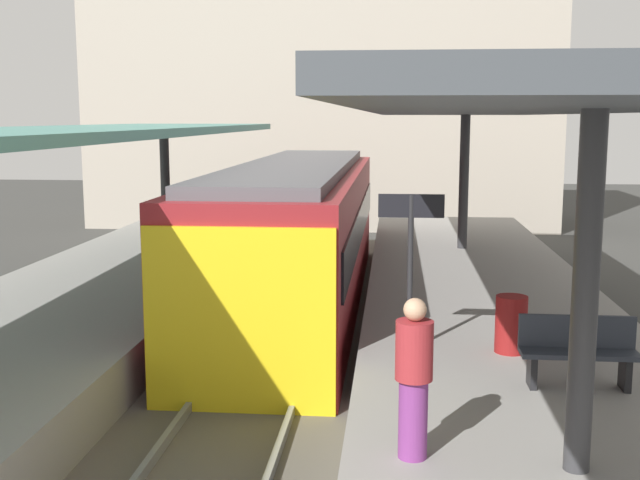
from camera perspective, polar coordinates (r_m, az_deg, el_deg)
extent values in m
plane|color=#383835|center=(12.87, -4.23, -10.38)|extent=(80.00, 80.00, 0.00)
cube|color=gray|center=(13.85, -20.08, -7.34)|extent=(4.40, 28.00, 1.00)
cube|color=gray|center=(12.66, 13.16, -8.54)|extent=(4.40, 28.00, 1.00)
cube|color=#59544C|center=(12.83, -4.23, -9.96)|extent=(3.20, 28.00, 0.20)
cube|color=slate|center=(12.92, -7.43, -9.09)|extent=(0.08, 28.00, 0.14)
cube|color=slate|center=(12.68, -0.99, -9.36)|extent=(0.08, 28.00, 0.14)
cube|color=maroon|center=(17.03, -1.64, 0.13)|extent=(2.70, 12.94, 2.90)
cube|color=yellow|center=(10.76, -5.90, -5.91)|extent=(2.65, 0.08, 2.60)
cube|color=black|center=(17.20, -6.18, 1.35)|extent=(0.04, 11.91, 0.76)
cube|color=black|center=(16.86, 2.98, 1.24)|extent=(0.04, 11.91, 0.76)
cube|color=#515156|center=(16.86, -1.66, 5.35)|extent=(2.16, 12.30, 0.20)
cylinder|color=#333335|center=(20.61, -11.19, 3.74)|extent=(0.24, 0.24, 2.90)
cube|color=slate|center=(14.60, -18.45, 7.42)|extent=(4.18, 21.00, 0.16)
cylinder|color=#333335|center=(7.45, 18.74, -3.84)|extent=(0.24, 0.24, 3.32)
cylinder|color=#333335|center=(19.81, 10.43, 4.17)|extent=(0.24, 0.24, 3.32)
cube|color=#3D4247|center=(13.48, 12.95, 9.35)|extent=(4.18, 21.00, 0.16)
cube|color=black|center=(9.98, 15.17, -9.16)|extent=(0.08, 0.32, 0.40)
cube|color=black|center=(10.23, 21.33, -9.03)|extent=(0.08, 0.32, 0.40)
cube|color=#2D333D|center=(10.03, 18.35, -7.86)|extent=(1.40, 0.40, 0.06)
cube|color=#2D333D|center=(10.13, 18.19, -6.32)|extent=(1.40, 0.06, 0.40)
cylinder|color=#262628|center=(10.92, 6.57, -2.47)|extent=(0.08, 0.08, 2.20)
cube|color=black|center=(10.77, 6.66, 2.48)|extent=(0.90, 0.06, 0.32)
cylinder|color=maroon|center=(11.27, 13.74, -5.97)|extent=(0.44, 0.44, 0.80)
cylinder|color=#7A337A|center=(7.74, 6.78, -12.78)|extent=(0.28, 0.28, 0.78)
cylinder|color=maroon|center=(7.52, 6.88, -7.98)|extent=(0.36, 0.36, 0.57)
sphere|color=tan|center=(7.41, 6.94, -5.05)|extent=(0.22, 0.22, 0.22)
cube|color=#A89E8E|center=(32.12, 0.26, 11.14)|extent=(18.00, 6.00, 11.00)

